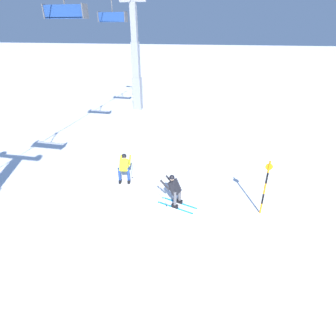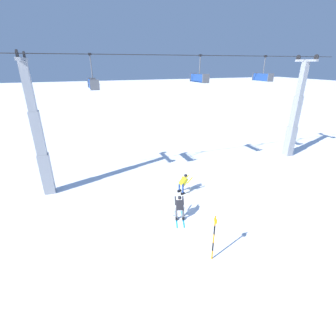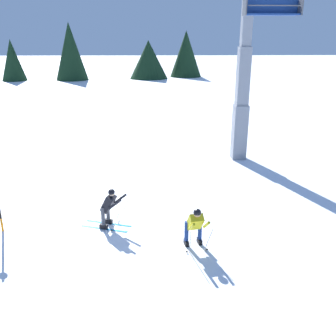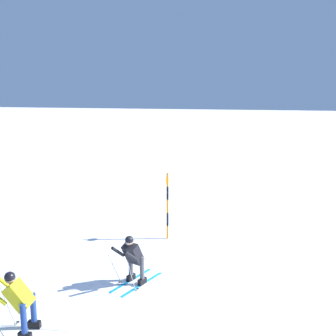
% 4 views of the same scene
% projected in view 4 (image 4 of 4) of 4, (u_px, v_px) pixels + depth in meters
% --- Properties ---
extents(ground_plane, '(260.00, 260.00, 0.00)m').
position_uv_depth(ground_plane, '(175.00, 287.00, 10.60)').
color(ground_plane, white).
extents(skier_carving_main, '(1.07, 1.80, 1.56)m').
position_uv_depth(skier_carving_main, '(133.00, 256.00, 10.61)').
color(skier_carving_main, '#198CCC').
rests_on(skier_carving_main, ground_plane).
extents(trail_marker_pole, '(0.07, 0.28, 2.43)m').
position_uv_depth(trail_marker_pole, '(167.00, 204.00, 13.98)').
color(trail_marker_pole, orange).
rests_on(trail_marker_pole, ground_plane).
extents(skier_distant_uphill, '(1.76, 0.89, 1.58)m').
position_uv_depth(skier_distant_uphill, '(19.00, 299.00, 8.40)').
color(skier_distant_uphill, white).
rests_on(skier_distant_uphill, ground_plane).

